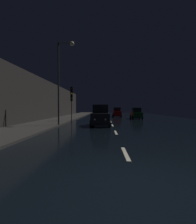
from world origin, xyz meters
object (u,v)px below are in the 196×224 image
object	(u,v)px
car_approaching_headlights	(101,116)
car_distant_taillights	(117,113)
traffic_light_far_left	(72,97)
streetlamp_overhead	(62,72)
car_parked_right_far	(136,114)

from	to	relation	value
car_approaching_headlights	car_distant_taillights	xyz separation A→B (m)	(2.95, 18.65, -0.11)
traffic_light_far_left	car_distant_taillights	xyz separation A→B (m)	(7.01, 13.03, -2.51)
traffic_light_far_left	car_distant_taillights	distance (m)	15.00
streetlamp_overhead	car_distant_taillights	xyz separation A→B (m)	(6.81, 19.19, -4.63)
streetlamp_overhead	car_distant_taillights	size ratio (longest dim) A/B	2.21
traffic_light_far_left	car_parked_right_far	world-z (taller)	traffic_light_far_left
car_parked_right_far	car_distant_taillights	bearing A→B (deg)	23.38
traffic_light_far_left	car_approaching_headlights	bearing A→B (deg)	25.53
traffic_light_far_left	car_distant_taillights	size ratio (longest dim) A/B	1.22
streetlamp_overhead	car_distant_taillights	distance (m)	20.88
car_distant_taillights	car_parked_right_far	bearing A→B (deg)	-156.62
traffic_light_far_left	car_distant_taillights	world-z (taller)	traffic_light_far_left
streetlamp_overhead	car_parked_right_far	size ratio (longest dim) A/B	2.28
traffic_light_far_left	streetlamp_overhead	world-z (taller)	streetlamp_overhead
car_approaching_headlights	car_parked_right_far	bearing A→B (deg)	154.47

